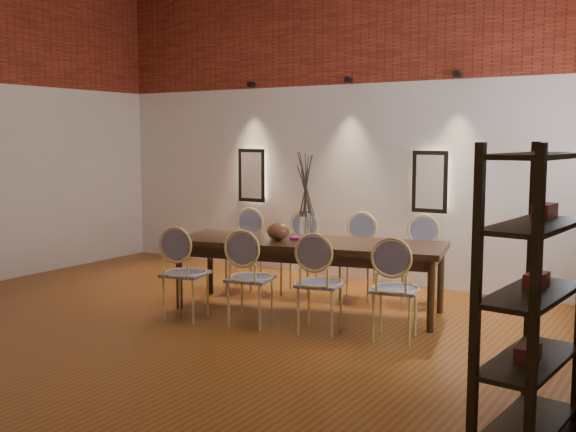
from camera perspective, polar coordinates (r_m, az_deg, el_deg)
The scene contains 22 objects.
floor at distance 6.21m, azimuth -11.63°, elevation -10.65°, with size 7.00×7.00×0.02m, color brown.
wall_back at distance 8.84m, azimuth 4.34°, elevation 7.77°, with size 7.00×0.10×4.00m, color silver.
brick_band_back at distance 8.89m, azimuth 4.19°, elevation 15.86°, with size 7.00×0.02×1.50m, color maroon.
niche_left at distance 9.45m, azimuth -2.98°, elevation 3.46°, with size 0.36×0.06×0.66m, color #FFEAC6.
niche_right at distance 8.23m, azimuth 11.99°, elevation 2.85°, with size 0.36×0.06×0.66m, color #FFEAC6.
spot_fixture_left at distance 9.44m, azimuth -3.14°, elevation 11.05°, with size 0.08×0.08×0.10m, color black.
spot_fixture_mid at distance 8.66m, azimuth 5.15°, elevation 11.43°, with size 0.08×0.08×0.10m, color black.
spot_fixture_right at distance 8.12m, azimuth 14.16°, elevation 11.58°, with size 0.08×0.08×0.10m, color black.
dining_table at distance 7.13m, azimuth 1.72°, elevation -5.08°, with size 2.82×0.91×0.75m, color #372011.
chair_near_a at distance 6.86m, azimuth -8.66°, elevation -4.82°, with size 0.44×0.44×0.94m, color #D7C471, non-canonical shape.
chair_near_b at distance 6.56m, azimuth -3.20°, elevation -5.28°, with size 0.44×0.44×0.94m, color #D7C471, non-canonical shape.
chair_near_c at distance 6.32m, azimuth 2.73°, elevation -5.72°, with size 0.44×0.44×0.94m, color #D7C471, non-canonical shape.
chair_near_d at distance 6.16m, azimuth 9.05°, elevation -6.13°, with size 0.44×0.44×0.94m, color #D7C471, non-canonical shape.
chair_far_a at distance 8.15m, azimuth -3.78°, elevation -2.92°, with size 0.44×0.44×0.94m, color #D7C471, non-canonical shape.
chair_far_b at distance 7.90m, azimuth 0.93°, elevation -3.21°, with size 0.44×0.44×0.94m, color #D7C471, non-canonical shape.
chair_far_c at distance 7.71m, azimuth 5.90°, elevation -3.50°, with size 0.44×0.44×0.94m, color #D7C471, non-canonical shape.
chair_far_d at distance 7.58m, azimuth 11.10°, elevation -3.77°, with size 0.44×0.44×0.94m, color #D7C471, non-canonical shape.
vase at distance 7.05m, azimuth 1.51°, elevation -0.88°, with size 0.14×0.14×0.30m, color silver.
dried_branches at distance 7.01m, azimuth 1.52°, elevation 2.77°, with size 0.50×0.50×0.70m, color #443B2B, non-canonical shape.
bowl at distance 7.11m, azimuth -0.83°, elevation -1.31°, with size 0.24×0.24×0.18m, color brown.
book at distance 7.13m, azimuth 1.37°, elevation -1.89°, with size 0.26×0.18×0.03m, color #8B236D.
shelving_rack at distance 4.28m, azimuth 19.97°, elevation -6.23°, with size 0.38×1.00×1.80m, color black, non-canonical shape.
Camera 1 is at (4.14, -4.26, 1.82)m, focal length 42.00 mm.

